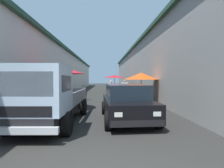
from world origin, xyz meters
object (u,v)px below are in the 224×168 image
object	(u,v)px
plastic_stool	(126,97)
parked_scooter	(82,95)
vendor_by_crates	(125,87)
vendor_in_shade	(111,87)
fruit_stall_near_right	(60,74)
fruit_stall_mid_lane	(141,80)
fruit_stall_far_left	(115,78)
hatchback_car	(126,102)
delivery_truck	(46,98)

from	to	relation	value
plastic_stool	parked_scooter	bearing A→B (deg)	85.43
vendor_by_crates	vendor_in_shade	size ratio (longest dim) A/B	1.02
fruit_stall_near_right	vendor_in_shade	bearing A→B (deg)	-23.74
vendor_by_crates	fruit_stall_mid_lane	bearing A→B (deg)	-172.38
fruit_stall_far_left	vendor_in_shade	world-z (taller)	fruit_stall_far_left
hatchback_car	delivery_truck	world-z (taller)	delivery_truck
parked_scooter	hatchback_car	bearing A→B (deg)	-157.02
hatchback_car	vendor_in_shade	distance (m)	9.10
vendor_by_crates	fruit_stall_far_left	bearing A→B (deg)	4.88
fruit_stall_near_right	vendor_by_crates	bearing A→B (deg)	-32.65
fruit_stall_near_right	plastic_stool	bearing A→B (deg)	-49.07
delivery_truck	vendor_by_crates	size ratio (longest dim) A/B	3.21
fruit_stall_far_left	delivery_truck	world-z (taller)	fruit_stall_far_left
hatchback_car	vendor_by_crates	distance (m)	8.98
vendor_by_crates	parked_scooter	bearing A→B (deg)	129.13
plastic_stool	fruit_stall_far_left	bearing A→B (deg)	1.80
fruit_stall_near_right	delivery_truck	size ratio (longest dim) A/B	0.53
fruit_stall_far_left	hatchback_car	distance (m)	15.22
fruit_stall_far_left	fruit_stall_mid_lane	bearing A→B (deg)	-173.98
fruit_stall_mid_lane	delivery_truck	world-z (taller)	fruit_stall_mid_lane
fruit_stall_near_right	delivery_truck	bearing A→B (deg)	-173.46
fruit_stall_far_left	vendor_in_shade	xyz separation A→B (m)	(-6.09, 0.71, -0.90)
hatchback_car	fruit_stall_mid_lane	bearing A→B (deg)	-18.94
fruit_stall_far_left	parked_scooter	xyz separation A→B (m)	(-9.11, 2.97, -1.31)
vendor_by_crates	parked_scooter	world-z (taller)	vendor_by_crates
fruit_stall_far_left	vendor_by_crates	bearing A→B (deg)	-175.12
fruit_stall_near_right	vendor_by_crates	size ratio (longest dim) A/B	1.70
fruit_stall_near_right	delivery_truck	distance (m)	3.73
fruit_stall_near_right	vendor_by_crates	distance (m)	7.84
parked_scooter	fruit_stall_far_left	bearing A→B (deg)	-18.08
delivery_truck	parked_scooter	world-z (taller)	delivery_truck
fruit_stall_far_left	plastic_stool	size ratio (longest dim) A/B	6.51
hatchback_car	vendor_by_crates	xyz separation A→B (m)	(8.93, -0.93, 0.15)
plastic_stool	vendor_in_shade	bearing A→B (deg)	16.97
hatchback_car	fruit_stall_far_left	bearing A→B (deg)	-1.51
hatchback_car	parked_scooter	distance (m)	6.60
fruit_stall_mid_lane	delivery_truck	size ratio (longest dim) A/B	0.45
hatchback_car	delivery_truck	bearing A→B (deg)	113.23
hatchback_car	vendor_by_crates	bearing A→B (deg)	-5.98
fruit_stall_mid_lane	fruit_stall_far_left	distance (m)	10.78
fruit_stall_far_left	parked_scooter	distance (m)	9.67
fruit_stall_mid_lane	plastic_stool	distance (m)	2.05
vendor_in_shade	fruit_stall_mid_lane	bearing A→B (deg)	-158.36
delivery_truck	vendor_in_shade	world-z (taller)	delivery_truck
parked_scooter	plastic_stool	xyz separation A→B (m)	(-0.26, -3.27, -0.12)
fruit_stall_near_right	parked_scooter	size ratio (longest dim) A/B	1.59
parked_scooter	plastic_stool	bearing A→B (deg)	-94.57
fruit_stall_near_right	parked_scooter	world-z (taller)	fruit_stall_near_right
fruit_stall_mid_lane	plastic_stool	size ratio (longest dim) A/B	5.18
delivery_truck	vendor_by_crates	bearing A→B (deg)	-20.43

